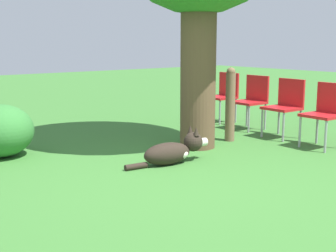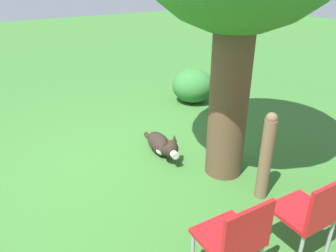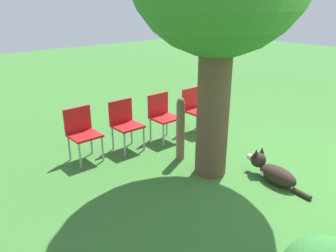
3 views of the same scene
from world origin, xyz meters
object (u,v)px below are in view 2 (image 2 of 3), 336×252
red_chair_0 (235,237)px  dog (162,145)px  red_chair_1 (311,211)px  fence_post (266,156)px

red_chair_0 → dog: bearing=-14.4°
red_chair_1 → fence_post: bearing=-20.2°
dog → red_chair_0: red_chair_0 is taller
dog → fence_post: size_ratio=1.04×
fence_post → red_chair_0: bearing=-57.0°
dog → red_chair_1: 2.17m
fence_post → red_chair_0: 1.23m
red_chair_0 → fence_post: bearing=-55.6°
dog → red_chair_1: size_ratio=1.26×
fence_post → dog: bearing=-161.2°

